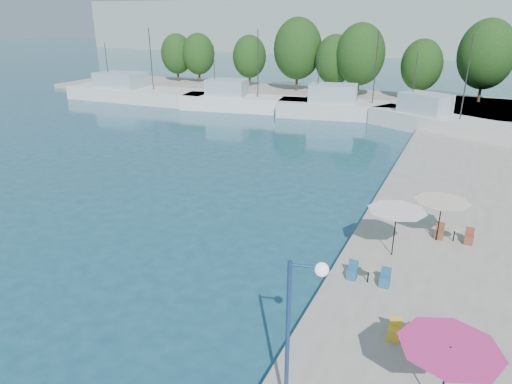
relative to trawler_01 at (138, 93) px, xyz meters
The scene contains 21 objects.
quay_far 27.08m from the trawler_01, 26.20° to the left, with size 90.00×16.00×0.60m, color gray.
hill_west 105.20m from the trawler_01, 88.75° to the left, with size 180.00×40.00×16.00m, color #919E92.
trawler_01 is the anchor object (origin of this frame).
trawler_02 16.50m from the trawler_01, ahead, with size 16.80×6.95×10.20m.
trawler_03 30.25m from the trawler_01, ahead, with size 18.85×8.17×10.20m.
trawler_04 40.36m from the trawler_01, ahead, with size 16.05×10.61×10.20m.
tree_01 17.10m from the trawler_01, 104.23° to the left, with size 5.36×5.36×7.93m.
tree_02 17.04m from the trawler_01, 90.01° to the left, with size 5.43×5.43×8.04m.
tree_03 19.45m from the trawler_01, 59.56° to the left, with size 5.34×5.34×7.91m.
tree_04 24.25m from the trawler_01, 38.87° to the left, with size 7.15×7.15×10.58m.
tree_05 28.47m from the trawler_01, 30.29° to the left, with size 5.62×5.62×8.32m.
tree_06 31.51m from the trawler_01, 25.35° to the left, with size 6.70×6.70×9.91m.
tree_07 38.99m from the trawler_01, 21.11° to the left, with size 5.38×5.38×7.97m.
tree_08 46.83m from the trawler_01, 20.01° to the left, with size 7.09×7.09×10.49m.
umbrella_pink 59.35m from the trawler_01, 43.04° to the right, with size 2.82×2.82×2.40m.
umbrella_white 51.31m from the trawler_01, 37.81° to the right, with size 2.73×2.73×2.33m.
umbrella_cream 51.27m from the trawler_01, 34.34° to the right, with size 2.70×2.70×2.16m.
cafe_table_01 56.68m from the trawler_01, 41.67° to the right, with size 1.82×0.70×0.76m.
cafe_table_02 52.74m from the trawler_01, 40.67° to the right, with size 1.82×0.70×0.76m.
cafe_table_03 51.76m from the trawler_01, 33.62° to the right, with size 1.82×0.70×0.76m.
street_lamp 58.00m from the trawler_01, 46.78° to the right, with size 1.02×0.43×5.03m.
Camera 1 is at (10.56, 3.35, 11.35)m, focal length 32.00 mm.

